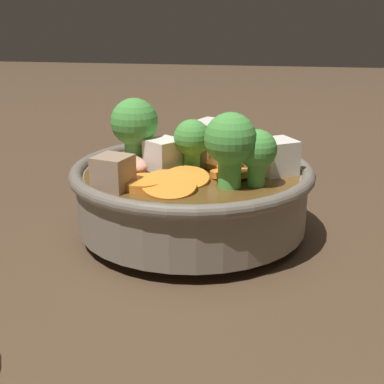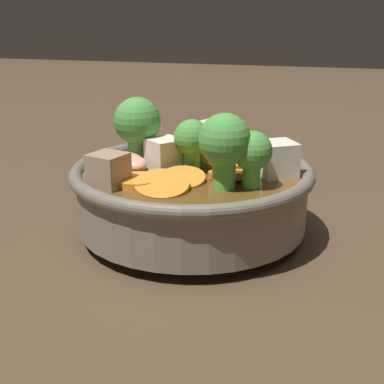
{
  "view_description": "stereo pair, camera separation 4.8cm",
  "coord_description": "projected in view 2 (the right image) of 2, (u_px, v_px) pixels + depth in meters",
  "views": [
    {
      "loc": [
        -0.08,
        0.45,
        0.2
      ],
      "look_at": [
        0.0,
        0.0,
        0.04
      ],
      "focal_mm": 50.0,
      "sensor_mm": 36.0,
      "label": 1
    },
    {
      "loc": [
        -0.12,
        0.44,
        0.2
      ],
      "look_at": [
        0.0,
        0.0,
        0.04
      ],
      "focal_mm": 50.0,
      "sensor_mm": 36.0,
      "label": 2
    }
  ],
  "objects": [
    {
      "name": "stirfry_bowl",
      "position": [
        192.0,
        187.0,
        0.48
      ],
      "size": [
        0.22,
        0.22,
        0.12
      ],
      "color": "slate",
      "rests_on": "ground_plane"
    },
    {
      "name": "ground_plane",
      "position": [
        192.0,
        232.0,
        0.5
      ],
      "size": [
        3.0,
        3.0,
        0.0
      ],
      "primitive_type": "plane",
      "color": "#4C3826"
    }
  ]
}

